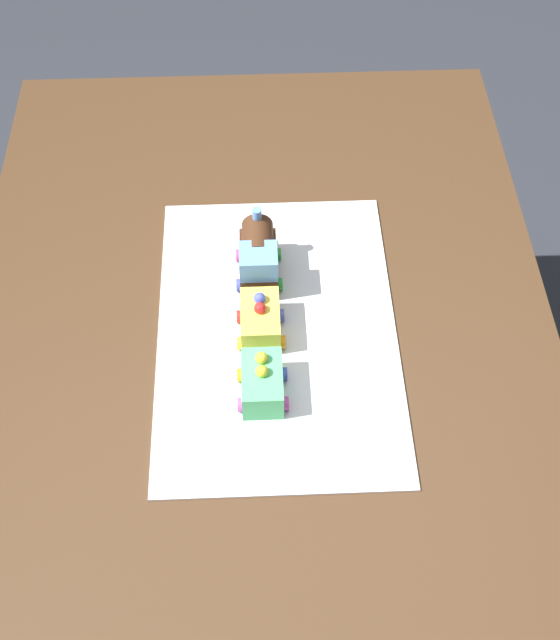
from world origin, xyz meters
TOP-DOWN VIEW (x-y plane):
  - ground_plane at (0.00, 0.00)m, footprint 8.00×8.00m
  - dining_table at (0.00, 0.00)m, footprint 1.40×1.00m
  - cake_board at (0.00, 0.03)m, footprint 0.60×0.40m
  - cake_locomotive at (-0.12, 0.00)m, footprint 0.14×0.08m
  - cake_car_caboose_lemon at (0.00, 0.00)m, footprint 0.10×0.08m
  - cake_car_tanker_mint_green at (0.12, 0.00)m, footprint 0.10×0.08m

SIDE VIEW (x-z plane):
  - ground_plane at x=0.00m, z-range 0.00..0.00m
  - dining_table at x=0.00m, z-range 0.26..1.00m
  - cake_board at x=0.00m, z-range 0.74..0.74m
  - cake_car_caboose_lemon at x=0.00m, z-range 0.74..0.81m
  - cake_car_tanker_mint_green at x=0.12m, z-range 0.74..0.81m
  - cake_locomotive at x=-0.12m, z-range 0.73..0.85m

